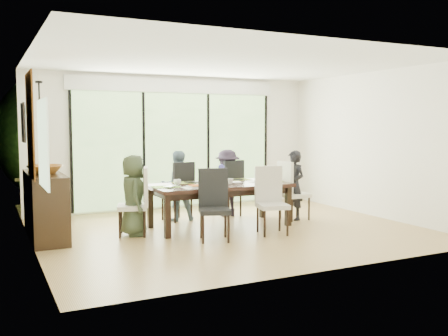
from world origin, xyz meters
name	(u,v)px	position (x,y,z in m)	size (l,w,h in m)	color
floor	(231,231)	(0.00, 0.00, -0.01)	(6.00, 5.00, 0.01)	olive
ceiling	(231,62)	(0.00, 0.00, 2.71)	(6.00, 5.00, 0.01)	white
wall_back	(176,142)	(0.00, 2.51, 1.35)	(6.00, 0.02, 2.70)	white
wall_front	(328,157)	(0.00, -2.51, 1.35)	(6.00, 0.02, 2.70)	beige
wall_left	(30,152)	(-3.01, 0.00, 1.35)	(0.02, 5.00, 2.70)	white
wall_right	(375,144)	(3.01, 0.00, 1.35)	(0.02, 5.00, 2.70)	silver
glass_doors	(177,150)	(0.00, 2.47, 1.20)	(4.20, 0.02, 2.30)	#598C3F
blinds_header	(176,86)	(0.00, 2.46, 2.50)	(4.40, 0.06, 0.28)	white
mullion_a	(71,152)	(-2.10, 2.46, 1.20)	(0.05, 0.04, 2.30)	black
mullion_b	(144,151)	(-0.70, 2.46, 1.20)	(0.05, 0.04, 2.30)	black
mullion_c	(208,149)	(0.70, 2.46, 1.20)	(0.05, 0.04, 2.30)	black
mullion_d	(265,148)	(2.10, 2.46, 1.20)	(0.05, 0.04, 2.30)	black
side_window	(43,144)	(-2.97, -1.20, 1.50)	(0.02, 0.90, 1.00)	#8CAD7F
deck	(163,204)	(0.00, 3.40, -0.05)	(6.00, 1.80, 0.10)	brown
rail_top	(151,174)	(0.00, 4.20, 0.55)	(6.00, 0.08, 0.06)	brown
foliage_left	(65,136)	(-1.80, 5.20, 1.44)	(3.20, 3.20, 3.20)	#14380F
foliage_mid	(147,121)	(0.40, 5.80, 1.80)	(4.00, 4.00, 4.00)	#14380F
foliage_right	(221,142)	(2.20, 5.00, 1.26)	(2.80, 2.80, 2.80)	#14380F
foliage_far	(104,128)	(-0.60, 6.50, 1.62)	(3.60, 3.60, 3.60)	#14380F
table_top	(220,186)	(-0.03, 0.34, 0.70)	(2.33, 1.07, 0.06)	black
table_apron	(220,191)	(-0.03, 0.34, 0.61)	(2.14, 0.87, 0.10)	black
table_leg_fl	(167,216)	(-1.11, -0.09, 0.34)	(0.09, 0.09, 0.67)	black
table_leg_fr	(288,206)	(1.05, -0.09, 0.34)	(0.09, 0.09, 0.67)	black
table_leg_bl	(150,208)	(-1.11, 0.77, 0.34)	(0.09, 0.09, 0.67)	black
table_leg_br	(263,199)	(1.05, 0.77, 0.34)	(0.09, 0.09, 0.67)	black
chair_left_end	(132,201)	(-1.53, 0.34, 0.53)	(0.45, 0.45, 1.07)	silver
chair_right_end	(295,190)	(1.47, 0.34, 0.53)	(0.45, 0.45, 1.07)	silver
chair_far_left	(177,191)	(-0.48, 1.19, 0.53)	(0.45, 0.45, 1.07)	black
chair_far_right	(227,188)	(0.52, 1.19, 0.53)	(0.45, 0.45, 1.07)	black
chair_near_left	(215,205)	(-0.53, -0.53, 0.53)	(0.45, 0.45, 1.07)	black
chair_near_right	(273,200)	(0.47, -0.53, 0.53)	(0.45, 0.45, 1.07)	beige
person_left_end	(133,195)	(-1.51, 0.34, 0.63)	(0.58, 0.37, 1.25)	#38452E
person_right_end	(294,185)	(1.45, 0.34, 0.63)	(0.58, 0.37, 1.25)	black
person_far_left	(177,186)	(-0.48, 1.17, 0.63)	(0.58, 0.37, 1.25)	#6E889E
person_far_right	(227,183)	(0.52, 1.17, 0.63)	(0.58, 0.37, 1.25)	#251D2C
placemat_left	(166,187)	(-0.98, 0.34, 0.73)	(0.43, 0.31, 0.01)	#87C145
placemat_right	(269,181)	(0.92, 0.34, 0.73)	(0.43, 0.31, 0.01)	#89B641
placemat_far_l	(186,182)	(-0.48, 0.74, 0.73)	(0.43, 0.31, 0.01)	#8DAC3D
placemat_far_r	(238,180)	(0.52, 0.74, 0.73)	(0.43, 0.31, 0.01)	#87A23A
placemat_paper	(196,187)	(-0.58, 0.04, 0.73)	(0.43, 0.31, 0.01)	white
tablet_far_l	(193,182)	(-0.38, 0.69, 0.74)	(0.25, 0.17, 0.01)	black
tablet_far_r	(237,180)	(0.47, 0.69, 0.74)	(0.23, 0.17, 0.01)	black
papers	(258,182)	(0.67, 0.29, 0.73)	(0.29, 0.21, 0.00)	white
platter_base	(196,187)	(-0.58, 0.04, 0.75)	(0.25, 0.25, 0.02)	white
platter_snacks	(196,185)	(-0.58, 0.04, 0.76)	(0.19, 0.19, 0.01)	#C75C17
vase	(221,180)	(0.02, 0.39, 0.79)	(0.08, 0.08, 0.12)	silver
hyacinth_stems	(221,173)	(0.02, 0.39, 0.90)	(0.04, 0.04, 0.16)	#337226
hyacinth_blooms	(221,167)	(0.02, 0.39, 1.00)	(0.11, 0.11, 0.11)	#4544AB
laptop	(174,186)	(-0.88, 0.24, 0.74)	(0.32, 0.21, 0.03)	silver
cup_a	(177,182)	(-0.73, 0.49, 0.77)	(0.12, 0.12, 0.09)	white
cup_b	(231,181)	(0.12, 0.24, 0.77)	(0.10, 0.10, 0.09)	white
cup_c	(258,178)	(0.77, 0.44, 0.77)	(0.12, 0.12, 0.09)	white
book	(232,182)	(0.22, 0.39, 0.74)	(0.16, 0.22, 0.02)	white
sideboard	(45,205)	(-2.76, 0.81, 0.49)	(0.49, 1.75, 0.99)	black
bowl	(45,169)	(-2.76, 0.71, 1.05)	(0.52, 0.52, 0.13)	#955B20
candlestick_base	(42,170)	(-2.76, 1.16, 1.01)	(0.11, 0.11, 0.04)	black
candlestick_shaft	(40,126)	(-2.76, 1.16, 1.70)	(0.03, 0.03, 1.37)	black
candlestick_pan	(39,82)	(-2.76, 1.16, 2.38)	(0.11, 0.11, 0.03)	black
candle	(39,78)	(-2.76, 1.16, 2.44)	(0.04, 0.04, 0.11)	silver
tapestry	(30,126)	(-2.97, 0.40, 1.70)	(0.02, 1.00, 1.50)	#964E15
art_frame	(23,123)	(-2.97, 1.70, 1.75)	(0.03, 0.55, 0.65)	black
art_canvas	(24,123)	(-2.95, 1.70, 1.75)	(0.01, 0.45, 0.55)	#194450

